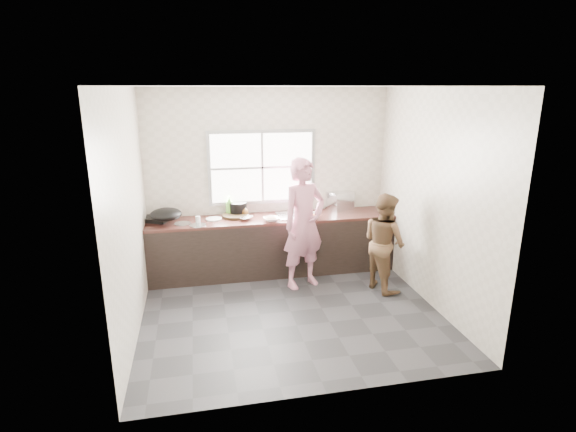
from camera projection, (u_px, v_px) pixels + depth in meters
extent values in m
cube|color=#2C2C2F|center=(291.00, 312.00, 5.60)|extent=(3.60, 3.20, 0.01)
cube|color=silver|center=(291.00, 86.00, 4.85)|extent=(3.60, 3.20, 0.01)
cube|color=beige|center=(269.00, 180.00, 6.74)|extent=(3.60, 0.01, 2.70)
cube|color=beige|center=(129.00, 215.00, 4.88)|extent=(0.01, 3.20, 2.70)
cube|color=beige|center=(433.00, 199.00, 5.58)|extent=(0.01, 3.20, 2.70)
cube|color=beige|center=(331.00, 255.00, 3.72)|extent=(3.60, 0.01, 2.70)
cube|color=black|center=(273.00, 246.00, 6.70)|extent=(3.60, 0.62, 0.82)
cube|color=#3C1E18|center=(273.00, 218.00, 6.58)|extent=(3.60, 0.64, 0.04)
cube|color=silver|center=(296.00, 215.00, 6.64)|extent=(0.55, 0.45, 0.02)
cylinder|color=silver|center=(293.00, 203.00, 6.79)|extent=(0.02, 0.02, 0.30)
cube|color=#9EA0A5|center=(262.00, 167.00, 6.65)|extent=(1.60, 0.05, 1.10)
cube|color=white|center=(262.00, 168.00, 6.63)|extent=(1.50, 0.01, 1.00)
imported|color=pink|center=(304.00, 228.00, 6.13)|extent=(0.72, 0.61, 1.68)
imported|color=brown|center=(384.00, 242.00, 6.08)|extent=(0.67, 0.77, 1.35)
cylinder|color=black|center=(236.00, 216.00, 6.58)|extent=(0.45, 0.45, 0.04)
cube|color=silver|center=(247.00, 217.00, 6.41)|extent=(0.22, 0.21, 0.01)
imported|color=white|center=(271.00, 219.00, 6.37)|extent=(0.26, 0.26, 0.06)
imported|color=silver|center=(311.00, 216.00, 6.50)|extent=(0.25, 0.25, 0.06)
imported|color=white|center=(313.00, 216.00, 6.49)|extent=(0.24, 0.24, 0.07)
cylinder|color=black|center=(238.00, 209.00, 6.67)|extent=(0.35, 0.35, 0.19)
cylinder|color=silver|center=(214.00, 219.00, 6.45)|extent=(0.29, 0.29, 0.02)
imported|color=#599F34|center=(229.00, 206.00, 6.64)|extent=(0.13, 0.13, 0.29)
imported|color=#4A2F12|center=(232.00, 209.00, 6.66)|extent=(0.10, 0.10, 0.17)
imported|color=#4E3313|center=(244.00, 211.00, 6.63)|extent=(0.15, 0.15, 0.15)
cylinder|color=silver|center=(198.00, 220.00, 6.28)|extent=(0.08, 0.08, 0.10)
cube|color=black|center=(157.00, 218.00, 6.43)|extent=(0.51, 0.51, 0.06)
ellipsoid|color=black|center=(166.00, 214.00, 6.19)|extent=(0.50, 0.50, 0.16)
cube|color=silver|center=(340.00, 201.00, 6.96)|extent=(0.45, 0.39, 0.28)
cylinder|color=#ADB0B4|center=(198.00, 225.00, 6.17)|extent=(0.30, 0.30, 0.01)
cylinder|color=#A6A7AC|center=(183.00, 224.00, 6.24)|extent=(0.23, 0.23, 0.01)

